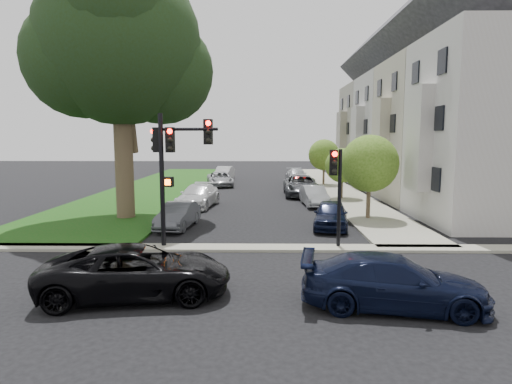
{
  "coord_description": "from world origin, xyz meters",
  "views": [
    {
      "loc": [
        0.28,
        -15.09,
        4.54
      ],
      "look_at": [
        0.0,
        5.0,
        2.0
      ],
      "focal_mm": 30.0,
      "sensor_mm": 36.0,
      "label": 1
    }
  ],
  "objects_px": {
    "car_cross_near": "(137,271)",
    "traffic_signal_secondary": "(336,180)",
    "small_tree_c": "(324,155)",
    "car_parked_3": "(300,182)",
    "car_parked_1": "(314,196)",
    "car_parked_8": "(220,179)",
    "small_tree_b": "(342,166)",
    "car_parked_4": "(297,175)",
    "car_parked_6": "(198,196)",
    "car_cross_far": "(393,282)",
    "car_parked_0": "(331,214)",
    "eucalyptus": "(118,44)",
    "car_parked_5": "(178,216)",
    "traffic_signal_main": "(172,156)",
    "small_tree_a": "(370,164)",
    "car_parked_9": "(224,173)",
    "car_parked_2": "(301,186)"
  },
  "relations": [
    {
      "from": "car_parked_8",
      "to": "car_parked_6",
      "type": "bearing_deg",
      "value": -101.92
    },
    {
      "from": "car_parked_6",
      "to": "car_parked_9",
      "type": "height_order",
      "value": "car_parked_6"
    },
    {
      "from": "traffic_signal_main",
      "to": "eucalyptus",
      "type": "bearing_deg",
      "value": 122.8
    },
    {
      "from": "eucalyptus",
      "to": "small_tree_c",
      "type": "distance_m",
      "value": 22.98
    },
    {
      "from": "car_cross_far",
      "to": "car_parked_9",
      "type": "relative_size",
      "value": 1.11
    },
    {
      "from": "car_cross_far",
      "to": "car_parked_2",
      "type": "relative_size",
      "value": 0.85
    },
    {
      "from": "traffic_signal_main",
      "to": "car_parked_4",
      "type": "distance_m",
      "value": 28.14
    },
    {
      "from": "small_tree_b",
      "to": "traffic_signal_secondary",
      "type": "xyz_separation_m",
      "value": [
        -2.9,
        -14.26,
        0.33
      ]
    },
    {
      "from": "eucalyptus",
      "to": "traffic_signal_main",
      "type": "distance_m",
      "value": 9.5
    },
    {
      "from": "small_tree_a",
      "to": "car_parked_5",
      "type": "bearing_deg",
      "value": -166.93
    },
    {
      "from": "eucalyptus",
      "to": "car_parked_4",
      "type": "distance_m",
      "value": 25.18
    },
    {
      "from": "car_parked_6",
      "to": "small_tree_c",
      "type": "bearing_deg",
      "value": 59.42
    },
    {
      "from": "small_tree_a",
      "to": "car_parked_9",
      "type": "distance_m",
      "value": 25.1
    },
    {
      "from": "car_parked_9",
      "to": "car_parked_3",
      "type": "bearing_deg",
      "value": -42.48
    },
    {
      "from": "small_tree_b",
      "to": "small_tree_c",
      "type": "bearing_deg",
      "value": 90.0
    },
    {
      "from": "small_tree_b",
      "to": "car_parked_4",
      "type": "distance_m",
      "value": 13.13
    },
    {
      "from": "car_parked_2",
      "to": "car_parked_3",
      "type": "relative_size",
      "value": 1.44
    },
    {
      "from": "small_tree_a",
      "to": "car_cross_near",
      "type": "relative_size",
      "value": 0.89
    },
    {
      "from": "eucalyptus",
      "to": "car_cross_far",
      "type": "relative_size",
      "value": 2.85
    },
    {
      "from": "traffic_signal_secondary",
      "to": "car_parked_8",
      "type": "height_order",
      "value": "traffic_signal_secondary"
    },
    {
      "from": "car_parked_3",
      "to": "car_parked_5",
      "type": "xyz_separation_m",
      "value": [
        -7.6,
        -16.4,
        -0.04
      ]
    },
    {
      "from": "eucalyptus",
      "to": "car_parked_4",
      "type": "bearing_deg",
      "value": 61.21
    },
    {
      "from": "car_cross_near",
      "to": "car_parked_3",
      "type": "height_order",
      "value": "car_cross_near"
    },
    {
      "from": "traffic_signal_main",
      "to": "small_tree_b",
      "type": "bearing_deg",
      "value": 56.07
    },
    {
      "from": "car_parked_2",
      "to": "car_parked_3",
      "type": "distance_m",
      "value": 3.99
    },
    {
      "from": "small_tree_b",
      "to": "car_parked_0",
      "type": "xyz_separation_m",
      "value": [
        -2.42,
        -10.17,
        -1.84
      ]
    },
    {
      "from": "car_cross_far",
      "to": "car_parked_0",
      "type": "xyz_separation_m",
      "value": [
        -0.03,
        10.29,
        -0.02
      ]
    },
    {
      "from": "small_tree_a",
      "to": "small_tree_b",
      "type": "bearing_deg",
      "value": 90.0
    },
    {
      "from": "small_tree_b",
      "to": "car_parked_5",
      "type": "distance_m",
      "value": 14.62
    },
    {
      "from": "car_parked_1",
      "to": "car_parked_8",
      "type": "xyz_separation_m",
      "value": [
        -7.5,
        11.68,
        0.01
      ]
    },
    {
      "from": "car_parked_1",
      "to": "traffic_signal_main",
      "type": "bearing_deg",
      "value": -126.59
    },
    {
      "from": "car_cross_far",
      "to": "car_parked_1",
      "type": "distance_m",
      "value": 17.52
    },
    {
      "from": "car_parked_6",
      "to": "small_tree_b",
      "type": "bearing_deg",
      "value": 26.98
    },
    {
      "from": "car_parked_0",
      "to": "car_parked_1",
      "type": "xyz_separation_m",
      "value": [
        0.02,
        7.24,
        -0.03
      ]
    },
    {
      "from": "small_tree_a",
      "to": "car_parked_2",
      "type": "relative_size",
      "value": 0.82
    },
    {
      "from": "small_tree_b",
      "to": "car_parked_1",
      "type": "bearing_deg",
      "value": -129.26
    },
    {
      "from": "small_tree_c",
      "to": "car_cross_near",
      "type": "xyz_separation_m",
      "value": [
        -9.5,
        -29.11,
        -2.21
      ]
    },
    {
      "from": "car_cross_near",
      "to": "traffic_signal_secondary",
      "type": "bearing_deg",
      "value": -59.02
    },
    {
      "from": "car_parked_4",
      "to": "car_parked_1",
      "type": "bearing_deg",
      "value": -93.42
    },
    {
      "from": "car_parked_1",
      "to": "car_parked_8",
      "type": "bearing_deg",
      "value": 118.54
    },
    {
      "from": "small_tree_c",
      "to": "small_tree_a",
      "type": "bearing_deg",
      "value": -90.0
    },
    {
      "from": "small_tree_c",
      "to": "car_parked_2",
      "type": "distance_m",
      "value": 8.11
    },
    {
      "from": "traffic_signal_secondary",
      "to": "car_cross_far",
      "type": "bearing_deg",
      "value": -85.3
    },
    {
      "from": "car_parked_4",
      "to": "car_parked_8",
      "type": "bearing_deg",
      "value": -155.01
    },
    {
      "from": "small_tree_b",
      "to": "car_parked_5",
      "type": "bearing_deg",
      "value": -134.55
    },
    {
      "from": "small_tree_c",
      "to": "car_parked_3",
      "type": "height_order",
      "value": "small_tree_c"
    },
    {
      "from": "car_parked_5",
      "to": "eucalyptus",
      "type": "bearing_deg",
      "value": 150.97
    },
    {
      "from": "small_tree_c",
      "to": "traffic_signal_main",
      "type": "relative_size",
      "value": 0.8
    },
    {
      "from": "eucalyptus",
      "to": "car_parked_5",
      "type": "relative_size",
      "value": 3.57
    },
    {
      "from": "car_parked_4",
      "to": "car_parked_9",
      "type": "bearing_deg",
      "value": 161.66
    }
  ]
}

